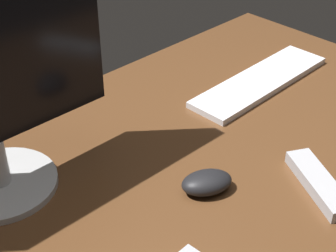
# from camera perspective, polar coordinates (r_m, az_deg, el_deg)

# --- Properties ---
(desk) EXTENTS (1.40, 0.84, 0.02)m
(desk) POSITION_cam_1_polar(r_m,az_deg,el_deg) (1.08, 2.84, -4.39)
(desk) COLOR brown
(desk) RESTS_ON ground
(keyboard) EXTENTS (0.43, 0.12, 0.02)m
(keyboard) POSITION_cam_1_polar(r_m,az_deg,el_deg) (1.36, 9.92, 4.76)
(keyboard) COLOR white
(keyboard) RESTS_ON desk
(computer_mouse) EXTENTS (0.12, 0.10, 0.04)m
(computer_mouse) POSITION_cam_1_polar(r_m,az_deg,el_deg) (1.00, 4.19, -6.08)
(computer_mouse) COLOR black
(computer_mouse) RESTS_ON desk
(tv_remote) EXTENTS (0.13, 0.19, 0.02)m
(tv_remote) POSITION_cam_1_polar(r_m,az_deg,el_deg) (1.05, 15.95, -5.95)
(tv_remote) COLOR #B7B7BC
(tv_remote) RESTS_ON desk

